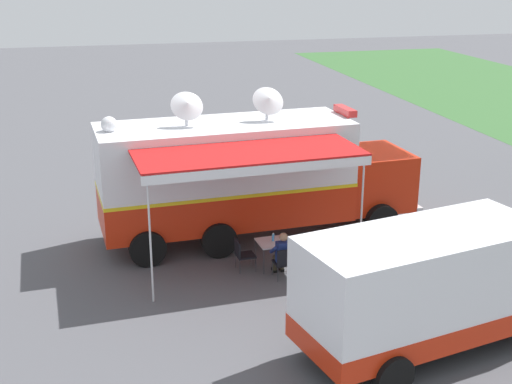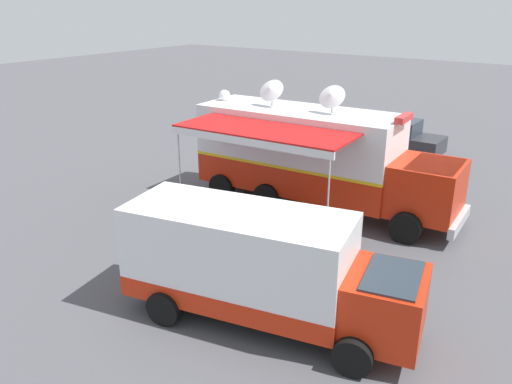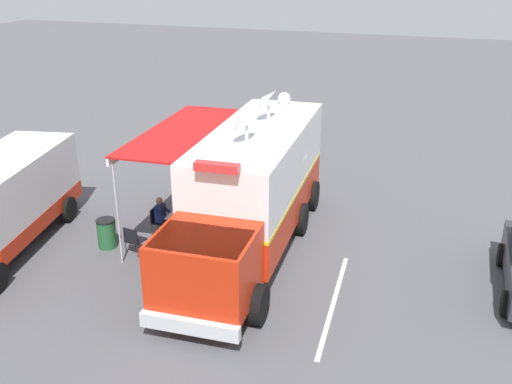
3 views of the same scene
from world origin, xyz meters
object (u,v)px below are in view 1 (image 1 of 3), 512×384
at_px(support_truck, 442,287).
at_px(car_behind_truck, 203,142).
at_px(command_truck, 250,174).
at_px(folding_table, 273,244).
at_px(folding_chair_at_table, 284,261).
at_px(trash_bin, 347,274).
at_px(water_bottle, 273,237).
at_px(seated_responder, 282,253).
at_px(folding_chair_spare_by_truck, 338,255).
at_px(folding_chair_beside_table, 242,252).

xyz_separation_m(support_truck, car_behind_truck, (-15.05, -2.42, -0.51)).
xyz_separation_m(command_truck, car_behind_truck, (-8.05, 0.00, -1.07)).
bearing_deg(folding_table, folding_chair_at_table, 6.73).
bearing_deg(trash_bin, water_bottle, -143.38).
distance_m(water_bottle, support_truck, 5.33).
distance_m(folding_table, seated_responder, 0.62).
relative_size(folding_chair_spare_by_truck, trash_bin, 0.96).
height_order(water_bottle, folding_chair_beside_table, water_bottle).
bearing_deg(seated_responder, folding_chair_beside_table, -122.68).
relative_size(command_truck, water_bottle, 42.91).
xyz_separation_m(folding_chair_beside_table, car_behind_truck, (-10.36, 0.80, 0.37)).
xyz_separation_m(command_truck, trash_bin, (4.12, 1.47, -1.49)).
distance_m(folding_chair_beside_table, seated_responder, 1.12).
relative_size(trash_bin, support_truck, 0.13).
bearing_deg(folding_chair_at_table, command_truck, -177.37).
relative_size(seated_responder, trash_bin, 1.37).
distance_m(folding_chair_at_table, folding_chair_spare_by_truck, 1.46).
xyz_separation_m(folding_chair_beside_table, support_truck, (4.69, 3.22, 0.87)).
relative_size(folding_chair_spare_by_truck, seated_responder, 0.70).
relative_size(support_truck, car_behind_truck, 1.68).
relative_size(folding_chair_beside_table, support_truck, 0.12).
relative_size(trash_bin, car_behind_truck, 0.22).
relative_size(folding_chair_at_table, support_truck, 0.12).
height_order(water_bottle, folding_chair_spare_by_truck, water_bottle).
xyz_separation_m(command_truck, folding_chair_spare_by_truck, (3.11, 1.60, -1.43)).
bearing_deg(car_behind_truck, command_truck, -0.00).
bearing_deg(folding_table, car_behind_truck, -179.74).
xyz_separation_m(folding_chair_beside_table, trash_bin, (1.81, 2.27, -0.06)).
relative_size(folding_table, folding_chair_spare_by_truck, 0.97).
distance_m(command_truck, folding_table, 2.63).
xyz_separation_m(seated_responder, support_truck, (4.09, 2.29, 0.73)).
distance_m(seated_responder, car_behind_truck, 10.96).
height_order(folding_chair_beside_table, trash_bin, trash_bin).
xyz_separation_m(command_truck, folding_chair_beside_table, (2.31, -0.80, -1.43)).
xyz_separation_m(folding_table, water_bottle, (-0.05, 0.02, 0.16)).
bearing_deg(folding_table, folding_chair_spare_by_truck, 62.22).
bearing_deg(seated_responder, support_truck, 29.20).
relative_size(folding_table, water_bottle, 3.77).
height_order(command_truck, folding_chair_at_table, command_truck).
xyz_separation_m(water_bottle, folding_chair_spare_by_truck, (0.87, 1.53, -0.32)).
distance_m(support_truck, car_behind_truck, 15.25).
bearing_deg(folding_chair_spare_by_truck, command_truck, -152.76).
relative_size(water_bottle, folding_chair_spare_by_truck, 0.26).
bearing_deg(folding_chair_at_table, trash_bin, 52.22).
bearing_deg(command_truck, folding_chair_spare_by_truck, 27.24).
distance_m(folding_table, water_bottle, 0.17).
relative_size(folding_table, trash_bin, 0.93).
distance_m(trash_bin, car_behind_truck, 12.27).
relative_size(folding_chair_beside_table, seated_responder, 0.70).
xyz_separation_m(water_bottle, trash_bin, (1.88, 1.40, -0.38)).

